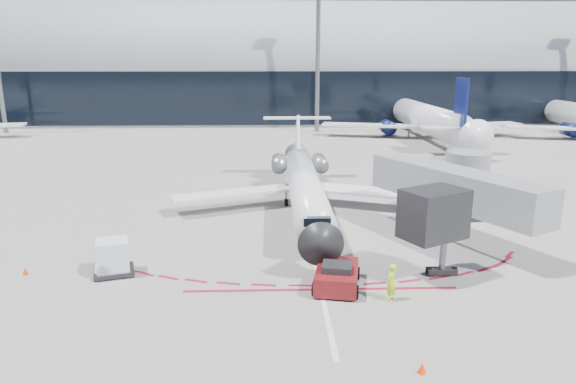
{
  "coord_description": "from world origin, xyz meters",
  "views": [
    {
      "loc": [
        -2.48,
        -35.5,
        11.36
      ],
      "look_at": [
        -1.31,
        -0.4,
        2.3
      ],
      "focal_mm": 32.0,
      "sensor_mm": 36.0,
      "label": 1
    }
  ],
  "objects_px": {
    "pushback_tug": "(337,276)",
    "uld_container": "(113,258)",
    "regional_jet": "(304,183)",
    "ramp_worker": "(391,282)"
  },
  "relations": [
    {
      "from": "ramp_worker",
      "to": "uld_container",
      "type": "distance_m",
      "value": 14.81
    },
    {
      "from": "ramp_worker",
      "to": "uld_container",
      "type": "xyz_separation_m",
      "value": [
        -14.37,
        3.6,
        0.02
      ]
    },
    {
      "from": "uld_container",
      "to": "pushback_tug",
      "type": "bearing_deg",
      "value": -26.14
    },
    {
      "from": "pushback_tug",
      "to": "uld_container",
      "type": "relative_size",
      "value": 2.2
    },
    {
      "from": "regional_jet",
      "to": "ramp_worker",
      "type": "height_order",
      "value": "regional_jet"
    },
    {
      "from": "regional_jet",
      "to": "pushback_tug",
      "type": "height_order",
      "value": "regional_jet"
    },
    {
      "from": "uld_container",
      "to": "ramp_worker",
      "type": "bearing_deg",
      "value": -30.53
    },
    {
      "from": "pushback_tug",
      "to": "uld_container",
      "type": "xyz_separation_m",
      "value": [
        -11.95,
        2.04,
        0.35
      ]
    },
    {
      "from": "regional_jet",
      "to": "uld_container",
      "type": "distance_m",
      "value": 16.5
    },
    {
      "from": "regional_jet",
      "to": "ramp_worker",
      "type": "xyz_separation_m",
      "value": [
        3.21,
        -15.7,
        -1.21
      ]
    }
  ]
}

